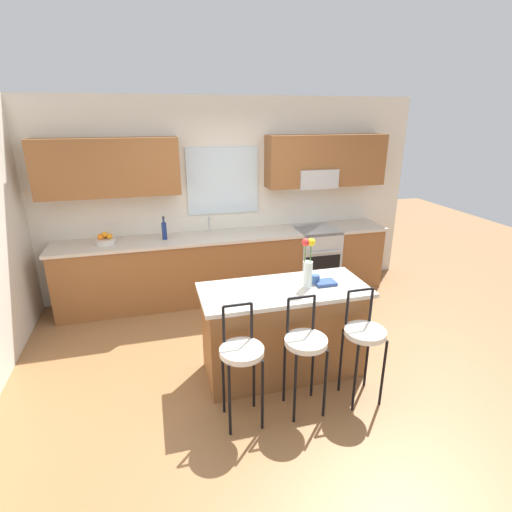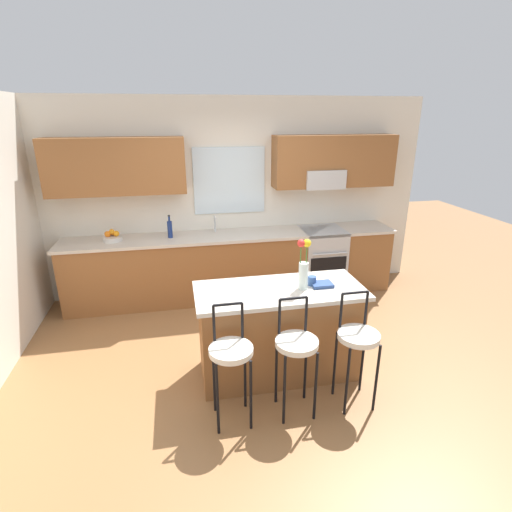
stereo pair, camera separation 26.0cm
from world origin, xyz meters
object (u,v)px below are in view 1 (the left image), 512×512
(fruit_bowl_oranges, at_px, (105,240))
(bar_stool_far, at_px, (364,337))
(bar_stool_middle, at_px, (305,346))
(oven_range, at_px, (314,258))
(bottle_olive_oil, at_px, (164,230))
(cookbook, at_px, (325,283))
(bar_stool_near, at_px, (242,356))
(kitchen_island, at_px, (283,330))
(flower_vase, at_px, (308,266))
(mug_ceramic, at_px, (315,279))

(fruit_bowl_oranges, bearing_deg, bar_stool_far, -46.72)
(bar_stool_middle, bearing_deg, oven_range, 65.15)
(bar_stool_far, distance_m, bottle_olive_oil, 2.92)
(oven_range, bearing_deg, bar_stool_middle, -114.85)
(bottle_olive_oil, bearing_deg, oven_range, -0.66)
(bar_stool_middle, distance_m, cookbook, 0.75)
(bar_stool_middle, bearing_deg, bottle_olive_oil, 112.56)
(bar_stool_middle, xyz_separation_m, fruit_bowl_oranges, (-1.74, 2.44, 0.34))
(bar_stool_near, bearing_deg, bar_stool_far, 0.00)
(cookbook, relative_size, fruit_bowl_oranges, 0.83)
(bar_stool_near, relative_size, fruit_bowl_oranges, 4.34)
(kitchen_island, distance_m, bar_stool_middle, 0.59)
(flower_vase, distance_m, fruit_bowl_oranges, 2.74)
(mug_ceramic, relative_size, cookbook, 0.45)
(fruit_bowl_oranges, bearing_deg, bar_stool_middle, -54.41)
(cookbook, xyz_separation_m, fruit_bowl_oranges, (-2.15, 1.89, 0.04))
(fruit_bowl_oranges, bearing_deg, mug_ceramic, -41.81)
(flower_vase, height_order, cookbook, flower_vase)
(bar_stool_middle, relative_size, mug_ceramic, 11.58)
(oven_range, xyz_separation_m, bar_stool_near, (-1.66, -2.41, 0.18))
(bar_stool_far, xyz_separation_m, bottle_olive_oil, (-1.56, 2.43, 0.41))
(oven_range, bearing_deg, mug_ceramic, -113.48)
(bar_stool_far, bearing_deg, bar_stool_near, 180.00)
(bar_stool_middle, distance_m, bar_stool_far, 0.55)
(flower_vase, bearing_deg, bar_stool_middle, -111.92)
(bar_stool_far, relative_size, mug_ceramic, 11.58)
(bar_stool_near, relative_size, cookbook, 5.21)
(kitchen_island, bearing_deg, flower_vase, -10.07)
(kitchen_island, distance_m, fruit_bowl_oranges, 2.61)
(kitchen_island, height_order, fruit_bowl_oranges, fruit_bowl_oranges)
(kitchen_island, height_order, bar_stool_near, bar_stool_near)
(bar_stool_middle, bearing_deg, bar_stool_near, 180.00)
(kitchen_island, distance_m, bottle_olive_oil, 2.20)
(flower_vase, bearing_deg, cookbook, 6.41)
(cookbook, distance_m, fruit_bowl_oranges, 2.86)
(kitchen_island, height_order, bar_stool_middle, bar_stool_middle)
(flower_vase, bearing_deg, bottle_olive_oil, 122.66)
(bar_stool_middle, relative_size, bar_stool_far, 1.00)
(oven_range, xyz_separation_m, bottle_olive_oil, (-2.13, 0.02, 0.58))
(mug_ceramic, xyz_separation_m, cookbook, (0.09, -0.04, -0.03))
(flower_vase, relative_size, bottle_olive_oil, 1.60)
(oven_range, height_order, bar_stool_far, bar_stool_far)
(bar_stool_near, distance_m, bar_stool_far, 1.10)
(oven_range, bearing_deg, kitchen_island, -121.16)
(kitchen_island, xyz_separation_m, cookbook, (0.41, -0.02, 0.47))
(bar_stool_near, xyz_separation_m, bottle_olive_oil, (-0.46, 2.43, 0.41))
(cookbook, xyz_separation_m, bottle_olive_oil, (-1.42, 1.88, 0.10))
(bar_stool_near, distance_m, bottle_olive_oil, 2.51)
(oven_range, xyz_separation_m, mug_ceramic, (-0.79, -1.82, 0.51))
(bar_stool_far, bearing_deg, cookbook, 104.42)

